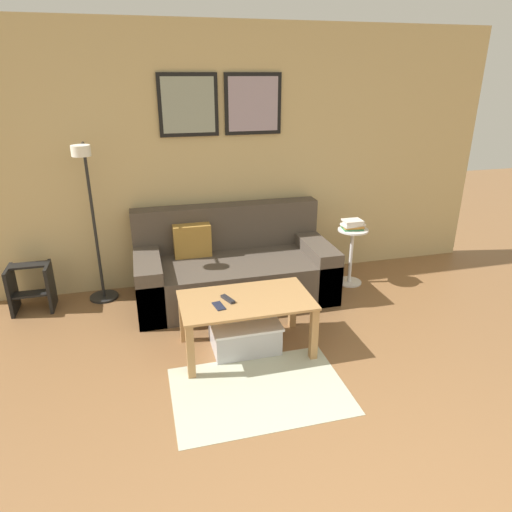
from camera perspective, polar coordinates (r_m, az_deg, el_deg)
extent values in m
cube|color=tan|center=(4.71, -3.09, 11.92)|extent=(5.60, 0.06, 2.55)
cube|color=black|center=(4.54, -8.46, 18.16)|extent=(0.56, 0.02, 0.57)
cube|color=#939E8E|center=(4.53, -8.45, 18.15)|extent=(0.49, 0.01, 0.50)
cube|color=black|center=(4.65, -0.37, 18.47)|extent=(0.56, 0.02, 0.57)
cube|color=#A393A8|center=(4.64, -0.34, 18.46)|extent=(0.49, 0.01, 0.50)
cube|color=#B2B79E|center=(3.36, 0.44, -16.44)|extent=(1.22, 0.83, 0.01)
cube|color=#4C4238|center=(4.52, -2.66, -2.78)|extent=(1.89, 0.91, 0.41)
cube|color=#4C4238|center=(4.69, -3.68, 3.78)|extent=(1.89, 0.20, 0.45)
cube|color=#4C4238|center=(4.42, -13.24, -3.13)|extent=(0.24, 0.91, 0.53)
cube|color=#4C4238|center=(4.72, 7.19, -1.03)|extent=(0.24, 0.91, 0.53)
cube|color=#A87A33|center=(4.50, -7.97, 1.92)|extent=(0.36, 0.14, 0.32)
cube|color=#AD7F4C|center=(3.57, -1.26, -5.53)|extent=(1.03, 0.58, 0.02)
cube|color=#AD7F4C|center=(3.40, -8.19, -11.74)|extent=(0.06, 0.06, 0.44)
cube|color=#AD7F4C|center=(3.60, 7.24, -9.63)|extent=(0.06, 0.06, 0.44)
cube|color=#AD7F4C|center=(3.84, -9.13, -7.62)|extent=(0.06, 0.06, 0.44)
cube|color=#AD7F4C|center=(4.01, 4.58, -5.99)|extent=(0.06, 0.06, 0.44)
cube|color=#B2B2B7|center=(3.77, -1.50, -9.73)|extent=(0.52, 0.42, 0.22)
cube|color=silver|center=(3.71, -1.51, -8.13)|extent=(0.55, 0.45, 0.02)
cylinder|color=black|center=(4.83, -18.43, -4.84)|extent=(0.28, 0.28, 0.02)
cylinder|color=black|center=(4.55, -19.57, 3.76)|extent=(0.03, 0.03, 1.50)
cylinder|color=black|center=(4.27, -20.96, 12.85)|extent=(0.02, 0.25, 0.02)
cylinder|color=white|center=(4.15, -21.06, 12.19)|extent=(0.16, 0.16, 0.09)
cylinder|color=white|center=(5.00, 11.52, -3.18)|extent=(0.26, 0.26, 0.01)
cylinder|color=white|center=(4.88, 11.78, -0.07)|extent=(0.04, 0.04, 0.57)
cylinder|color=white|center=(4.78, 12.05, 3.20)|extent=(0.31, 0.31, 0.02)
cube|color=#387F4C|center=(4.78, 11.93, 3.40)|extent=(0.22, 0.18, 0.01)
cube|color=#D18438|center=(4.78, 12.02, 3.61)|extent=(0.21, 0.16, 0.02)
cube|color=silver|center=(4.77, 12.02, 3.87)|extent=(0.24, 0.16, 0.02)
cube|color=silver|center=(4.75, 12.00, 4.09)|extent=(0.18, 0.14, 0.02)
cube|color=silver|center=(4.74, 11.99, 4.34)|extent=(0.19, 0.15, 0.02)
cube|color=#232328|center=(3.55, -3.54, -5.39)|extent=(0.09, 0.15, 0.02)
cube|color=#1E2338|center=(3.47, -4.68, -6.24)|extent=(0.09, 0.15, 0.01)
cube|color=black|center=(4.80, -28.20, -3.79)|extent=(0.03, 0.30, 0.44)
cube|color=black|center=(4.72, -24.28, -3.46)|extent=(0.03, 0.30, 0.44)
cube|color=black|center=(4.73, -26.29, -4.28)|extent=(0.31, 0.13, 0.02)
cube|color=black|center=(4.73, -26.57, -1.05)|extent=(0.31, 0.13, 0.02)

